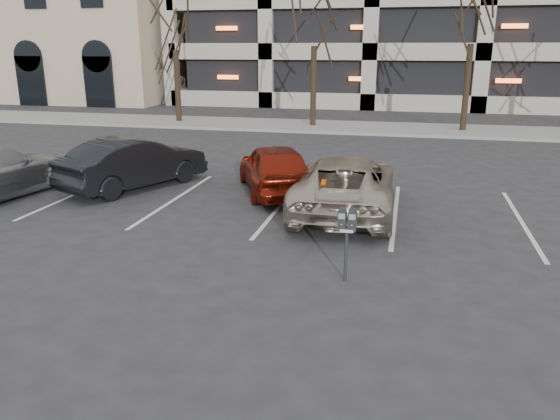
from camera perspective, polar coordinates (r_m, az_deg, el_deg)
ground at (r=11.15m, az=4.35°, el=-3.25°), size 140.00×140.00×0.00m
sidewalk at (r=26.67m, az=9.86°, el=8.42°), size 80.00×4.00×0.12m
stall_lines at (r=13.55m, az=0.04°, el=0.46°), size 16.90×5.20×0.00m
tree_a at (r=28.86m, az=-11.12°, el=20.48°), size 3.55×3.55×8.08m
parking_meter at (r=9.03m, az=7.02°, el=-1.75°), size 0.32×0.13×1.25m
suv_silver at (r=12.99m, az=6.83°, el=2.68°), size 2.42×4.93×1.35m
car_red at (r=14.64m, az=-0.52°, el=4.40°), size 3.06×4.26×1.35m
car_dark at (r=15.72m, az=-15.00°, el=4.78°), size 3.10×4.49×1.40m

